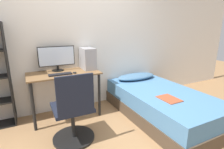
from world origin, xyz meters
TOP-DOWN VIEW (x-y plane):
  - ground_plane at (0.00, 0.00)m, footprint 14.00×14.00m
  - wall_back at (0.00, 1.35)m, footprint 8.00×0.05m
  - desk at (-0.39, 1.03)m, footprint 1.12×0.58m
  - office_chair at (-0.45, 0.28)m, footprint 0.56×0.56m
  - bed at (1.05, 0.31)m, footprint 1.10×2.03m
  - pillow at (1.05, 1.07)m, footprint 0.84×0.36m
  - magazine at (0.90, -0.01)m, footprint 0.24×0.32m
  - monitor at (-0.44, 1.21)m, footprint 0.59×0.20m
  - keyboard at (-0.46, 0.92)m, footprint 0.35×0.11m
  - pc_tower at (0.06, 1.12)m, footprint 0.20×0.36m
  - mouse at (-0.24, 0.92)m, footprint 0.06×0.09m

SIDE VIEW (x-z plane):
  - ground_plane at x=0.00m, z-range 0.00..0.00m
  - bed at x=1.05m, z-range 0.00..0.45m
  - office_chair at x=-0.45m, z-range -0.11..0.85m
  - magazine at x=0.90m, z-range 0.45..0.46m
  - pillow at x=1.05m, z-range 0.45..0.56m
  - desk at x=-0.39m, z-range 0.26..1.03m
  - mouse at x=-0.24m, z-range 0.76..0.78m
  - keyboard at x=-0.46m, z-range 0.76..0.78m
  - pc_tower at x=0.06m, z-range 0.76..1.13m
  - monitor at x=-0.44m, z-range 0.78..1.19m
  - wall_back at x=0.00m, z-range 0.00..2.50m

